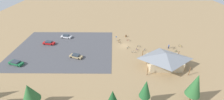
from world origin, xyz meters
TOP-DOWN VIEW (x-y plane):
  - ground at (0.00, 0.00)m, footprint 160.00×160.00m
  - parking_lot_asphalt at (23.41, 2.17)m, footprint 37.05×30.15m
  - bike_pavilion at (-11.81, 13.24)m, footprint 12.65×9.31m
  - trash_bin at (-1.29, -8.29)m, footprint 0.60×0.60m
  - lot_sign at (3.12, -4.24)m, footprint 0.56×0.08m
  - pine_mideast at (22.55, 29.34)m, footprint 3.86×3.86m
  - pine_far_west at (4.46, 31.04)m, footprint 2.78×2.78m
  - pine_center at (-2.81, 28.31)m, footprint 2.64×2.64m
  - pine_east at (-13.98, 27.55)m, footprint 3.34×3.34m
  - bicycle_orange_lone_west at (1.70, -2.25)m, footprint 1.29×1.18m
  - bicycle_white_near_sign at (-3.23, 5.16)m, footprint 1.75×0.52m
  - bicycle_blue_yard_front at (-7.30, 3.79)m, footprint 0.97×1.43m
  - bicycle_purple_mid_cluster at (-4.64, 3.46)m, footprint 0.72×1.52m
  - bicycle_teal_front_row at (-1.38, 1.94)m, footprint 1.10×1.41m
  - bicycle_silver_lone_east at (-5.72, 0.86)m, footprint 1.19×1.24m
  - bicycle_green_near_porch at (-18.90, 4.60)m, footprint 1.38×1.16m
  - bicycle_yellow_edge_north at (-22.03, 0.55)m, footprint 1.23×1.24m
  - bicycle_red_yard_center at (-2.05, -4.23)m, footprint 1.64×0.76m
  - bicycle_black_yard_left at (-19.08, 2.12)m, footprint 1.26×1.24m
  - bicycle_orange_yard_right at (1.96, -3.88)m, footprint 1.59×0.76m
  - car_green_by_curb at (35.94, 12.88)m, footprint 5.12×3.29m
  - car_white_front_row at (24.89, -6.86)m, footprint 4.77×2.60m
  - car_red_near_entry at (30.33, -1.01)m, footprint 4.86×2.51m
  - car_tan_end_stall at (17.30, 8.68)m, footprint 4.81×3.12m
  - visitor_by_pavilion at (-16.97, 1.83)m, footprint 0.39×0.36m

SIDE VIEW (x-z plane):
  - ground at x=0.00m, z-range 0.00..0.00m
  - parking_lot_asphalt at x=23.41m, z-range 0.00..0.05m
  - bicycle_yellow_edge_north at x=-22.03m, z-range -0.05..0.74m
  - bicycle_teal_front_row at x=-1.38m, z-range -0.04..0.75m
  - bicycle_silver_lone_east at x=-5.72m, z-range -0.05..0.75m
  - bicycle_blue_yard_front at x=-7.30m, z-range -0.05..0.78m
  - bicycle_purple_mid_cluster at x=-4.64m, z-range -0.03..0.76m
  - bicycle_red_yard_center at x=-2.05m, z-range -0.02..0.75m
  - bicycle_white_near_sign at x=-3.23m, z-range -0.04..0.78m
  - bicycle_black_yard_left at x=-19.08m, z-range -0.05..0.83m
  - bicycle_orange_lone_west at x=1.70m, z-range -0.06..0.85m
  - bicycle_green_near_porch at x=-18.90m, z-range -0.04..0.83m
  - bicycle_orange_yard_right at x=1.96m, z-range -0.04..0.83m
  - trash_bin at x=-1.29m, z-range 0.00..0.90m
  - car_tan_end_stall at x=17.30m, z-range 0.05..1.39m
  - car_green_by_curb at x=35.94m, z-range 0.06..1.40m
  - car_red_near_entry at x=30.33m, z-range 0.06..1.41m
  - car_white_front_row at x=24.89m, z-range 0.04..1.52m
  - visitor_by_pavilion at x=-16.97m, z-range 0.05..1.89m
  - lot_sign at x=3.12m, z-range 0.31..2.51m
  - bike_pavilion at x=-11.81m, z-range 0.34..5.31m
  - pine_mideast at x=22.55m, z-range 1.23..8.09m
  - pine_far_west at x=4.46m, z-range 1.40..8.50m
  - pine_center at x=-2.81m, z-range 1.31..8.65m
  - pine_east at x=-13.98m, z-range 1.28..9.66m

